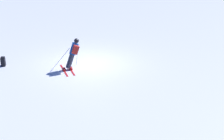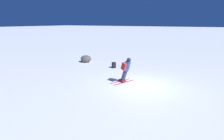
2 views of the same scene
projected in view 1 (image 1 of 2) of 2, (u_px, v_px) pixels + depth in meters
ground_plane at (88, 63)px, 17.30m from camera, size 300.00×300.00×0.00m
skier at (73, 53)px, 16.15m from camera, size 1.32×1.71×1.73m
spare_backpack at (3, 62)px, 16.89m from camera, size 0.35×0.37×0.50m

